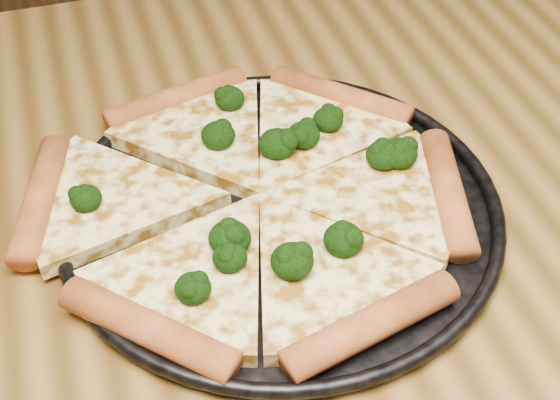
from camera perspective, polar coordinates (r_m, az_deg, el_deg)
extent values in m
cube|color=brown|center=(0.57, 1.72, -7.52)|extent=(1.20, 0.90, 0.04)
cube|color=brown|center=(1.28, 19.03, 0.81)|extent=(0.06, 0.06, 0.71)
cylinder|color=black|center=(0.60, 0.00, -0.89)|extent=(0.33, 0.33, 0.01)
torus|color=black|center=(0.60, 0.00, -0.42)|extent=(0.34, 0.34, 0.01)
cylinder|color=#CC6E33|center=(0.70, 4.41, 7.44)|extent=(0.11, 0.11, 0.02)
cylinder|color=#CC6E33|center=(0.70, -7.49, 7.23)|extent=(0.13, 0.06, 0.02)
cylinder|color=#CC6E33|center=(0.62, -16.90, 0.09)|extent=(0.06, 0.13, 0.02)
cylinder|color=#CC6E33|center=(0.52, -9.48, -9.18)|extent=(0.11, 0.11, 0.02)
cylinder|color=#CC6E33|center=(0.52, 6.61, -8.94)|extent=(0.13, 0.06, 0.02)
cylinder|color=#CC6E33|center=(0.61, 12.02, 0.56)|extent=(0.06, 0.13, 0.02)
ellipsoid|color=black|center=(0.54, -3.64, -4.15)|extent=(0.02, 0.02, 0.02)
ellipsoid|color=black|center=(0.55, 4.61, -2.84)|extent=(0.03, 0.03, 0.02)
ellipsoid|color=black|center=(0.63, 8.62, 3.37)|extent=(0.03, 0.03, 0.02)
ellipsoid|color=black|center=(0.60, -13.86, 0.13)|extent=(0.02, 0.02, 0.02)
ellipsoid|color=black|center=(0.68, -3.66, 7.35)|extent=(0.03, 0.03, 0.02)
ellipsoid|color=black|center=(0.62, 7.47, 3.23)|extent=(0.03, 0.03, 0.02)
ellipsoid|color=black|center=(0.64, 1.72, 4.71)|extent=(0.03, 0.03, 0.02)
ellipsoid|color=black|center=(0.63, -0.22, 4.10)|extent=(0.03, 0.03, 0.02)
ellipsoid|color=black|center=(0.66, 3.49, 5.83)|extent=(0.03, 0.03, 0.02)
ellipsoid|color=black|center=(0.54, 0.87, -4.43)|extent=(0.03, 0.03, 0.02)
ellipsoid|color=black|center=(0.64, -4.49, 4.69)|extent=(0.03, 0.03, 0.02)
ellipsoid|color=black|center=(0.55, -3.64, -2.78)|extent=(0.03, 0.03, 0.02)
ellipsoid|color=black|center=(0.53, -6.31, -6.35)|extent=(0.02, 0.02, 0.02)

